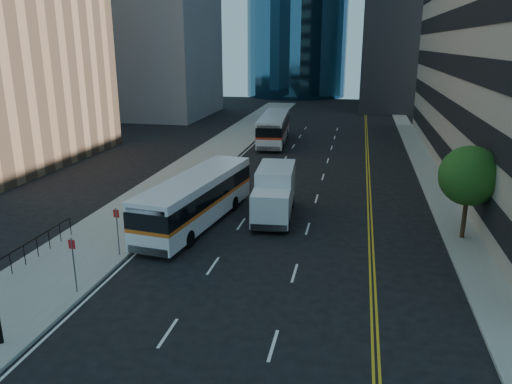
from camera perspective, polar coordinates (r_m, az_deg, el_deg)
ground at (r=22.19m, az=2.44°, el=-11.34°), size 160.00×160.00×0.00m
sidewalk_west at (r=47.52m, az=-5.25°, el=4.01°), size 5.00×90.00×0.15m
sidewalk_east at (r=45.94m, az=18.77°, el=2.75°), size 2.00×90.00×0.15m
street_tree at (r=28.82m, az=23.21°, el=1.69°), size 3.20×3.20×5.10m
bus_front at (r=29.70m, az=-6.77°, el=-0.71°), size 3.98×11.63×2.94m
bus_rear at (r=54.32m, az=2.08°, el=7.37°), size 3.46×11.97×3.04m
box_truck at (r=30.68m, az=2.12°, el=-0.04°), size 2.62×6.49×3.04m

